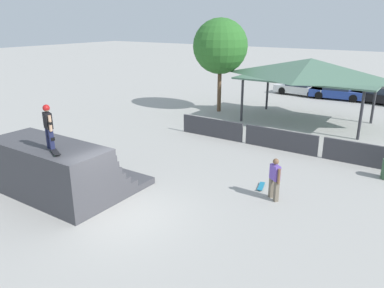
# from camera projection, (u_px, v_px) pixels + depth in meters

# --- Properties ---
(ground_plane) EXTENTS (160.00, 160.00, 0.00)m
(ground_plane) POSITION_uv_depth(u_px,v_px,m) (122.00, 215.00, 12.79)
(ground_plane) COLOR #A3A09B
(quarter_pipe_ramp) EXTENTS (4.93, 4.04, 2.07)m
(quarter_pipe_ramp) POSITION_uv_depth(u_px,v_px,m) (59.00, 171.00, 14.15)
(quarter_pipe_ramp) COLOR #424247
(quarter_pipe_ramp) RESTS_ON ground
(skater_on_deck) EXTENTS (0.68, 0.37, 1.58)m
(skater_on_deck) POSITION_uv_depth(u_px,v_px,m) (48.00, 124.00, 12.64)
(skater_on_deck) COLOR #1E2347
(skater_on_deck) RESTS_ON quarter_pipe_ramp
(skateboard_on_deck) EXTENTS (0.79, 0.51, 0.09)m
(skateboard_on_deck) POSITION_uv_depth(u_px,v_px,m) (55.00, 152.00, 12.47)
(skateboard_on_deck) COLOR green
(skateboard_on_deck) RESTS_ON quarter_pipe_ramp
(bystander_walking) EXTENTS (0.58, 0.47, 1.61)m
(bystander_walking) POSITION_uv_depth(u_px,v_px,m) (275.00, 177.00, 13.61)
(bystander_walking) COLOR #6B6051
(bystander_walking) RESTS_ON ground
(skateboard_on_ground) EXTENTS (0.41, 0.85, 0.09)m
(skateboard_on_ground) POSITION_uv_depth(u_px,v_px,m) (261.00, 186.00, 14.81)
(skateboard_on_ground) COLOR green
(skateboard_on_ground) RESTS_ON ground
(barrier_fence) EXTENTS (11.92, 0.12, 1.05)m
(barrier_fence) POSITION_uv_depth(u_px,v_px,m) (280.00, 140.00, 19.02)
(barrier_fence) COLOR #3D3D42
(barrier_fence) RESTS_ON ground
(pavilion_shelter) EXTENTS (8.47, 4.87, 4.08)m
(pavilion_shelter) POSITION_uv_depth(u_px,v_px,m) (310.00, 69.00, 23.27)
(pavilion_shelter) COLOR #2D2D33
(pavilion_shelter) RESTS_ON ground
(tree_beside_pavilion) EXTENTS (3.80, 3.80, 6.50)m
(tree_beside_pavilion) POSITION_uv_depth(u_px,v_px,m) (220.00, 46.00, 25.83)
(tree_beside_pavilion) COLOR brown
(tree_beside_pavilion) RESTS_ON ground
(parked_car_white) EXTENTS (4.52, 2.02, 1.27)m
(parked_car_white) POSITION_uv_depth(u_px,v_px,m) (300.00, 88.00, 32.98)
(parked_car_white) COLOR silver
(parked_car_white) RESTS_ON ground
(parked_car_blue) EXTENTS (4.52, 2.00, 1.27)m
(parked_car_blue) POSITION_uv_depth(u_px,v_px,m) (337.00, 92.00, 31.22)
(parked_car_blue) COLOR navy
(parked_car_blue) RESTS_ON ground
(parked_car_black) EXTENTS (4.64, 2.54, 1.27)m
(parked_car_black) POSITION_uv_depth(u_px,v_px,m) (379.00, 96.00, 29.62)
(parked_car_black) COLOR black
(parked_car_black) RESTS_ON ground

